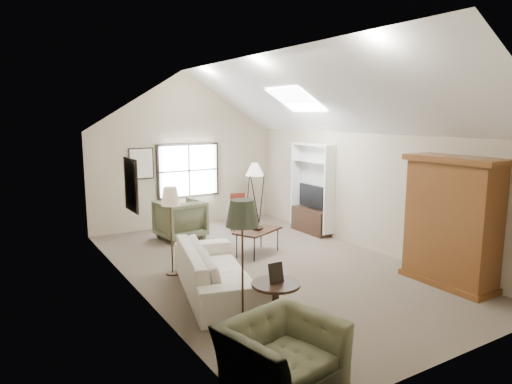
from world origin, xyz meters
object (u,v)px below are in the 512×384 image
armchair_far (180,219)px  side_chair (239,213)px  armoire (452,222)px  coffee_table (258,242)px  side_table (276,306)px  armchair_near (281,357)px  sofa (216,270)px

armchair_far → side_chair: (1.47, -0.22, 0.02)m
armoire → coffee_table: 3.79m
coffee_table → armoire: bearing=-58.9°
side_table → coffee_table: bearing=62.5°
armchair_far → side_chair: side_chair is taller
armchair_near → coffee_table: armchair_near is taller
coffee_table → armchair_far: bearing=114.6°
armchair_near → armchair_far: armchair_far is taller
armoire → armchair_near: armoire is taller
side_table → side_chair: size_ratio=0.69×
armchair_far → coffee_table: size_ratio=0.98×
armoire → sofa: size_ratio=0.83×
armoire → side_table: size_ratio=3.33×
armchair_near → armchair_far: (1.39, 6.22, 0.08)m
sofa → side_table: (0.10, -1.60, -0.05)m
side_chair → sofa: bearing=-109.2°
armchair_far → side_chair: 1.49m
sofa → armoire: bearing=-101.6°
side_chair → armchair_near: bearing=-99.9°
armoire → side_chair: size_ratio=2.28×
side_table → side_chair: (2.13, 4.81, 0.15)m
armchair_near → side_chair: (2.86, 6.01, 0.11)m
armoire → sofa: 4.05m
armchair_near → side_table: size_ratio=1.75×
armoire → side_table: 3.57m
armoire → side_chair: bearing=105.3°
armchair_near → side_table: 1.40m
armchair_near → side_table: bearing=47.2°
side_table → side_chair: side_chair is taller
sofa → armchair_far: armchair_far is taller
armchair_near → coffee_table: size_ratio=1.12×
side_table → side_chair: 5.26m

